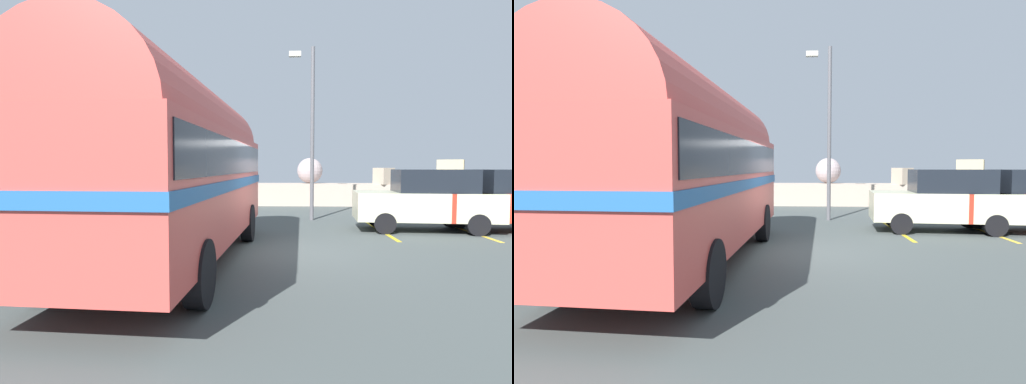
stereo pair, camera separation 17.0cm
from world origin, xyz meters
TOP-DOWN VIEW (x-y plane):
  - ground at (0.00, 0.00)m, footprint 32.00×26.00m
  - breakwater at (-0.22, 11.80)m, footprint 31.36×2.13m
  - parking_lines at (5.84, 3.50)m, footprint 5.32×4.40m
  - vintage_coach at (-1.97, -1.21)m, footprint 3.02×8.73m
  - second_coach at (-6.59, 0.34)m, footprint 2.89×8.70m
  - parked_car_nearest at (4.60, 3.23)m, footprint 4.23×2.06m
  - parked_car_middle at (7.05, 3.30)m, footprint 4.20×1.95m
  - lamp_post at (1.29, 5.76)m, footprint 0.90×0.77m

SIDE VIEW (x-z plane):
  - ground at x=0.00m, z-range 0.00..0.02m
  - parking_lines at x=5.84m, z-range 0.02..0.03m
  - breakwater at x=-0.22m, z-range -0.50..1.91m
  - parked_car_nearest at x=4.60m, z-range 0.04..1.90m
  - parked_car_middle at x=7.05m, z-range 0.04..1.90m
  - vintage_coach at x=-1.97m, z-range 0.20..3.90m
  - second_coach at x=-6.59m, z-range 0.20..3.90m
  - lamp_post at x=1.29m, z-range 0.41..6.64m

